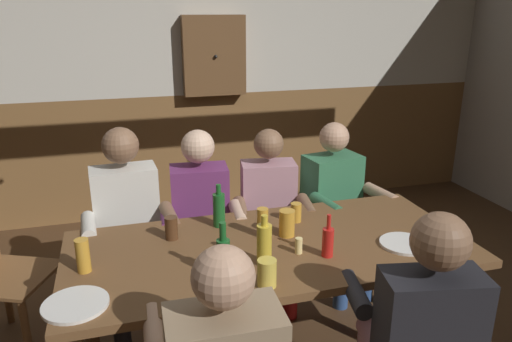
% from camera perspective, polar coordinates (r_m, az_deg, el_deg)
% --- Properties ---
extents(back_wall_upper, '(5.90, 0.12, 1.42)m').
position_cam_1_polar(back_wall_upper, '(4.58, -7.87, 17.70)').
color(back_wall_upper, beige).
extents(back_wall_wainscot, '(5.90, 0.12, 1.14)m').
position_cam_1_polar(back_wall_wainscot, '(4.77, -7.20, 2.15)').
color(back_wall_wainscot, brown).
rests_on(back_wall_wainscot, ground_plane).
extents(dining_table, '(2.03, 0.92, 0.76)m').
position_cam_1_polar(dining_table, '(2.55, 1.67, -10.56)').
color(dining_table, brown).
rests_on(dining_table, ground_plane).
extents(person_0, '(0.54, 0.52, 1.24)m').
position_cam_1_polar(person_0, '(3.06, -14.72, -5.57)').
color(person_0, silver).
rests_on(person_0, ground_plane).
extents(person_1, '(0.52, 0.55, 1.20)m').
position_cam_1_polar(person_1, '(3.10, -6.40, -5.24)').
color(person_1, '#6B2D66').
rests_on(person_1, ground_plane).
extents(person_2, '(0.53, 0.55, 1.17)m').
position_cam_1_polar(person_2, '(3.20, 1.63, -4.68)').
color(person_2, '#B78493').
rests_on(person_2, ground_plane).
extents(person_3, '(0.55, 0.58, 1.18)m').
position_cam_1_polar(person_3, '(3.37, 9.40, -3.46)').
color(person_3, '#33724C').
rests_on(person_3, ground_plane).
extents(person_5, '(0.58, 0.57, 1.20)m').
position_cam_1_polar(person_5, '(2.20, 18.50, -16.81)').
color(person_5, black).
rests_on(person_5, ground_plane).
extents(table_candle, '(0.04, 0.04, 0.08)m').
position_cam_1_polar(table_candle, '(2.42, 5.00, -8.67)').
color(table_candle, '#F9E08C').
rests_on(table_candle, dining_table).
extents(plate_0, '(0.25, 0.25, 0.01)m').
position_cam_1_polar(plate_0, '(2.61, 16.89, -8.11)').
color(plate_0, white).
rests_on(plate_0, dining_table).
extents(plate_1, '(0.27, 0.27, 0.01)m').
position_cam_1_polar(plate_1, '(2.17, -20.31, -14.39)').
color(plate_1, white).
rests_on(plate_1, dining_table).
extents(bottle_0, '(0.07, 0.07, 0.25)m').
position_cam_1_polar(bottle_0, '(2.29, 0.97, -8.49)').
color(bottle_0, gold).
rests_on(bottle_0, dining_table).
extents(bottle_1, '(0.06, 0.06, 0.22)m').
position_cam_1_polar(bottle_1, '(2.39, 8.38, -8.11)').
color(bottle_1, red).
rests_on(bottle_1, dining_table).
extents(bottle_2, '(0.06, 0.06, 0.27)m').
position_cam_1_polar(bottle_2, '(2.19, -3.83, -9.86)').
color(bottle_2, '#195923').
rests_on(bottle_2, dining_table).
extents(bottle_3, '(0.07, 0.07, 0.24)m').
position_cam_1_polar(bottle_3, '(2.68, -4.34, -4.47)').
color(bottle_3, '#195923').
rests_on(bottle_3, dining_table).
extents(pint_glass_0, '(0.07, 0.07, 0.12)m').
position_cam_1_polar(pint_glass_0, '(2.58, -9.85, -6.57)').
color(pint_glass_0, '#4C2D19').
rests_on(pint_glass_0, dining_table).
extents(pint_glass_1, '(0.06, 0.06, 0.16)m').
position_cam_1_polar(pint_glass_1, '(2.57, 0.77, -6.01)').
color(pint_glass_1, gold).
rests_on(pint_glass_1, dining_table).
extents(pint_glass_2, '(0.06, 0.06, 0.11)m').
position_cam_1_polar(pint_glass_2, '(2.75, 4.68, -4.84)').
color(pint_glass_2, gold).
rests_on(pint_glass_2, dining_table).
extents(pint_glass_3, '(0.06, 0.06, 0.16)m').
position_cam_1_polar(pint_glass_3, '(2.37, -19.54, -9.28)').
color(pint_glass_3, gold).
rests_on(pint_glass_3, dining_table).
extents(pint_glass_4, '(0.08, 0.08, 0.14)m').
position_cam_1_polar(pint_glass_4, '(2.58, 3.63, -6.08)').
color(pint_glass_4, gold).
rests_on(pint_glass_4, dining_table).
extents(pint_glass_5, '(0.08, 0.08, 0.12)m').
position_cam_1_polar(pint_glass_5, '(2.14, 1.28, -11.81)').
color(pint_glass_5, '#E5C64C').
rests_on(pint_glass_5, dining_table).
extents(wall_dart_cabinet, '(0.56, 0.15, 0.70)m').
position_cam_1_polar(wall_dart_cabinet, '(4.50, -4.91, 13.25)').
color(wall_dart_cabinet, brown).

